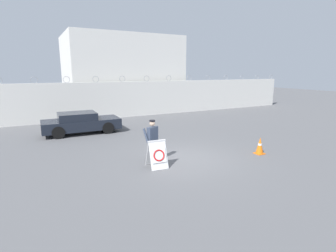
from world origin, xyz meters
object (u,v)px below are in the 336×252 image
at_px(security_guard, 152,139).
at_px(parked_car_front_coupe, 81,123).
at_px(barricade_sign, 157,154).
at_px(traffic_cone_near, 260,146).

bearing_deg(security_guard, parked_car_front_coupe, -93.01).
distance_m(barricade_sign, parked_car_front_coupe, 7.45).
height_order(barricade_sign, traffic_cone_near, barricade_sign).
height_order(barricade_sign, security_guard, security_guard).
bearing_deg(parked_car_front_coupe, barricade_sign, -76.54).
bearing_deg(barricade_sign, traffic_cone_near, -2.78).
bearing_deg(traffic_cone_near, barricade_sign, 172.81).
height_order(barricade_sign, parked_car_front_coupe, parked_car_front_coupe).
bearing_deg(barricade_sign, security_guard, 84.86).
bearing_deg(security_guard, traffic_cone_near, 146.66).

